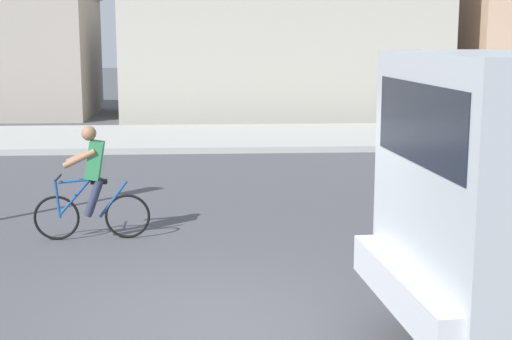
# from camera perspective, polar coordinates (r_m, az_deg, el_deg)

# --- Properties ---
(ground_plane) EXTENTS (120.00, 120.00, 0.00)m
(ground_plane) POSITION_cam_1_polar(r_m,az_deg,el_deg) (8.26, -2.86, -11.42)
(ground_plane) COLOR #4C4C51
(sidewalk_far) EXTENTS (80.00, 5.00, 0.16)m
(sidewalk_far) POSITION_cam_1_polar(r_m,az_deg,el_deg) (21.79, -3.26, 2.49)
(sidewalk_far) COLOR #ADADA8
(sidewalk_far) RESTS_ON ground
(cyclist) EXTENTS (1.73, 0.50, 1.72)m
(cyclist) POSITION_cam_1_polar(r_m,az_deg,el_deg) (11.44, -12.37, -0.97)
(cyclist) COLOR black
(cyclist) RESTS_ON ground
(building_mid_block) EXTENTS (11.65, 5.68, 6.19)m
(building_mid_block) POSITION_cam_1_polar(r_m,az_deg,el_deg) (28.12, 1.95, 10.44)
(building_mid_block) COLOR #B2AD9E
(building_mid_block) RESTS_ON ground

